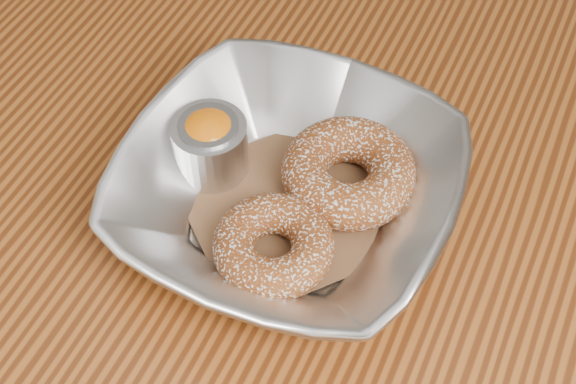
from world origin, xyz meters
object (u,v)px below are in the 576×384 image
at_px(donut_front, 273,246).
at_px(ramekin, 210,144).
at_px(serving_bowl, 288,192).
at_px(donut_back, 348,172).
at_px(table, 330,249).

xyz_separation_m(donut_front, ramekin, (-0.08, 0.06, 0.01)).
relative_size(serving_bowl, donut_front, 2.84).
xyz_separation_m(serving_bowl, ramekin, (-0.07, 0.01, 0.01)).
height_order(serving_bowl, donut_front, serving_bowl).
xyz_separation_m(serving_bowl, donut_back, (0.03, 0.04, -0.00)).
bearing_deg(ramekin, table, 20.34).
distance_m(donut_back, donut_front, 0.09).
bearing_deg(donut_back, serving_bowl, -131.16).
relative_size(table, serving_bowl, 4.85).
height_order(table, ramekin, ramekin).
bearing_deg(donut_front, serving_bowl, 101.80).
relative_size(serving_bowl, donut_back, 2.42).
xyz_separation_m(table, ramekin, (-0.09, -0.03, 0.13)).
bearing_deg(table, ramekin, -159.66).
bearing_deg(donut_front, table, 83.70).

